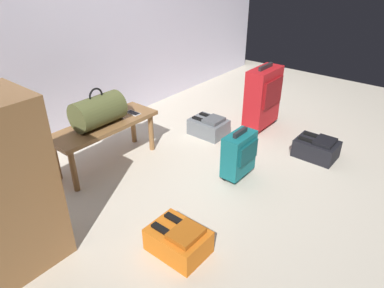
{
  "coord_description": "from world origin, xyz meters",
  "views": [
    {
      "loc": [
        -2.21,
        -1.51,
        1.75
      ],
      "look_at": [
        -0.12,
        0.19,
        0.25
      ],
      "focal_mm": 32.65,
      "sensor_mm": 36.0,
      "label": 1
    }
  ],
  "objects_px": {
    "backpack_dark": "(317,148)",
    "cell_phone": "(133,113)",
    "duffel_bag_olive": "(98,111)",
    "suitcase_upright_red": "(263,97)",
    "backpack_orange": "(179,240)",
    "suitcase_small_teal": "(239,154)",
    "bench": "(105,130)",
    "backpack_grey": "(209,127)"
  },
  "relations": [
    {
      "from": "suitcase_upright_red",
      "to": "backpack_dark",
      "type": "height_order",
      "value": "suitcase_upright_red"
    },
    {
      "from": "cell_phone",
      "to": "suitcase_upright_red",
      "type": "bearing_deg",
      "value": -28.37
    },
    {
      "from": "duffel_bag_olive",
      "to": "suitcase_upright_red",
      "type": "bearing_deg",
      "value": -24.22
    },
    {
      "from": "bench",
      "to": "suitcase_upright_red",
      "type": "height_order",
      "value": "suitcase_upright_red"
    },
    {
      "from": "duffel_bag_olive",
      "to": "backpack_orange",
      "type": "relative_size",
      "value": 1.16
    },
    {
      "from": "bench",
      "to": "duffel_bag_olive",
      "type": "xyz_separation_m",
      "value": [
        -0.04,
        -0.0,
        0.2
      ]
    },
    {
      "from": "suitcase_small_teal",
      "to": "backpack_dark",
      "type": "relative_size",
      "value": 1.21
    },
    {
      "from": "backpack_grey",
      "to": "backpack_orange",
      "type": "bearing_deg",
      "value": -149.89
    },
    {
      "from": "suitcase_small_teal",
      "to": "backpack_dark",
      "type": "height_order",
      "value": "suitcase_small_teal"
    },
    {
      "from": "backpack_orange",
      "to": "backpack_dark",
      "type": "relative_size",
      "value": 1.0
    },
    {
      "from": "duffel_bag_olive",
      "to": "cell_phone",
      "type": "bearing_deg",
      "value": -7.13
    },
    {
      "from": "backpack_orange",
      "to": "suitcase_small_teal",
      "type": "bearing_deg",
      "value": 9.64
    },
    {
      "from": "cell_phone",
      "to": "suitcase_small_teal",
      "type": "relative_size",
      "value": 0.31
    },
    {
      "from": "suitcase_small_teal",
      "to": "backpack_dark",
      "type": "distance_m",
      "value": 0.88
    },
    {
      "from": "suitcase_small_teal",
      "to": "backpack_dark",
      "type": "bearing_deg",
      "value": -27.17
    },
    {
      "from": "backpack_grey",
      "to": "backpack_dark",
      "type": "bearing_deg",
      "value": -75.67
    },
    {
      "from": "suitcase_upright_red",
      "to": "backpack_grey",
      "type": "relative_size",
      "value": 1.88
    },
    {
      "from": "bench",
      "to": "duffel_bag_olive",
      "type": "relative_size",
      "value": 2.27
    },
    {
      "from": "suitcase_upright_red",
      "to": "suitcase_small_teal",
      "type": "xyz_separation_m",
      "value": [
        -1.0,
        -0.34,
        -0.13
      ]
    },
    {
      "from": "suitcase_upright_red",
      "to": "backpack_orange",
      "type": "distance_m",
      "value": 2.05
    },
    {
      "from": "bench",
      "to": "backpack_grey",
      "type": "xyz_separation_m",
      "value": [
        1.06,
        -0.38,
        -0.26
      ]
    },
    {
      "from": "backpack_orange",
      "to": "duffel_bag_olive",
      "type": "bearing_deg",
      "value": 73.24
    },
    {
      "from": "suitcase_small_teal",
      "to": "duffel_bag_olive",
      "type": "bearing_deg",
      "value": 119.71
    },
    {
      "from": "backpack_grey",
      "to": "backpack_orange",
      "type": "xyz_separation_m",
      "value": [
        -1.47,
        -0.85,
        0.0
      ]
    },
    {
      "from": "suitcase_small_teal",
      "to": "backpack_dark",
      "type": "xyz_separation_m",
      "value": [
        0.77,
        -0.39,
        -0.15
      ]
    },
    {
      "from": "cell_phone",
      "to": "duffel_bag_olive",
      "type": "bearing_deg",
      "value": 172.87
    },
    {
      "from": "backpack_dark",
      "to": "cell_phone",
      "type": "bearing_deg",
      "value": 126.0
    },
    {
      "from": "suitcase_small_teal",
      "to": "suitcase_upright_red",
      "type": "bearing_deg",
      "value": 18.86
    },
    {
      "from": "duffel_bag_olive",
      "to": "cell_phone",
      "type": "xyz_separation_m",
      "value": [
        0.35,
        -0.04,
        -0.13
      ]
    },
    {
      "from": "cell_phone",
      "to": "backpack_dark",
      "type": "distance_m",
      "value": 1.78
    },
    {
      "from": "backpack_dark",
      "to": "duffel_bag_olive",
      "type": "bearing_deg",
      "value": 133.35
    },
    {
      "from": "backpack_orange",
      "to": "backpack_dark",
      "type": "distance_m",
      "value": 1.76
    },
    {
      "from": "duffel_bag_olive",
      "to": "cell_phone",
      "type": "distance_m",
      "value": 0.37
    },
    {
      "from": "bench",
      "to": "backpack_dark",
      "type": "distance_m",
      "value": 1.99
    },
    {
      "from": "suitcase_small_teal",
      "to": "backpack_orange",
      "type": "bearing_deg",
      "value": -170.36
    },
    {
      "from": "cell_phone",
      "to": "backpack_grey",
      "type": "distance_m",
      "value": 0.88
    },
    {
      "from": "bench",
      "to": "suitcase_small_teal",
      "type": "relative_size",
      "value": 2.17
    },
    {
      "from": "backpack_orange",
      "to": "backpack_grey",
      "type": "bearing_deg",
      "value": 30.11
    },
    {
      "from": "cell_phone",
      "to": "backpack_dark",
      "type": "height_order",
      "value": "cell_phone"
    },
    {
      "from": "backpack_dark",
      "to": "bench",
      "type": "bearing_deg",
      "value": 132.49
    },
    {
      "from": "backpack_grey",
      "to": "backpack_orange",
      "type": "height_order",
      "value": "same"
    },
    {
      "from": "suitcase_small_teal",
      "to": "backpack_orange",
      "type": "xyz_separation_m",
      "value": [
        -0.98,
        -0.17,
        -0.15
      ]
    }
  ]
}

